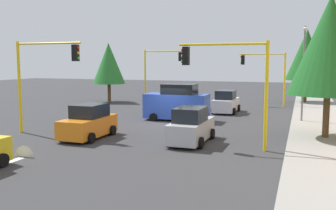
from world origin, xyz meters
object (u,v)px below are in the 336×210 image
object	(u,v)px
traffic_signal_near_left	(230,73)
car_orange	(89,123)
tree_roadside_near	(330,45)
delivery_van_blue	(177,104)
car_white	(226,102)
traffic_signal_far_left	(266,68)
tree_opposite_side	(109,63)
tree_roadside_far	(307,55)
street_lamp_curbside	(304,63)
car_silver	(191,127)
traffic_signal_far_right	(160,65)
traffic_signal_near_right	(43,69)

from	to	relation	value
traffic_signal_near_left	car_orange	xyz separation A→B (m)	(0.09, -8.21, -2.98)
tree_roadside_near	delivery_van_blue	bearing A→B (deg)	-111.28
car_white	tree_roadside_near	bearing A→B (deg)	38.35
car_white	traffic_signal_far_left	bearing A→B (deg)	156.99
tree_opposite_side	car_white	size ratio (longest dim) A/B	1.61
tree_roadside_far	tree_roadside_near	bearing A→B (deg)	2.86
street_lamp_curbside	car_orange	bearing A→B (deg)	-50.45
tree_opposite_side	traffic_signal_near_left	bearing A→B (deg)	42.79
car_white	car_silver	bearing A→B (deg)	2.45
car_orange	car_silver	xyz separation A→B (m)	(-0.76, 6.02, -0.00)
traffic_signal_far_right	street_lamp_curbside	bearing A→B (deg)	55.12
tree_opposite_side	traffic_signal_near_right	bearing A→B (deg)	16.41
tree_roadside_far	car_white	bearing A→B (deg)	-32.27
traffic_signal_far_left	traffic_signal_near_left	size ratio (longest dim) A/B	0.98
traffic_signal_far_right	tree_opposite_side	bearing A→B (deg)	-69.30
delivery_van_blue	car_silver	world-z (taller)	delivery_van_blue
tree_roadside_far	delivery_van_blue	distance (m)	18.90
traffic_signal_near_right	traffic_signal_far_right	bearing A→B (deg)	-179.98
traffic_signal_near_right	street_lamp_curbside	size ratio (longest dim) A/B	0.81
traffic_signal_far_right	car_white	world-z (taller)	traffic_signal_far_right
traffic_signal_near_left	car_white	size ratio (longest dim) A/B	1.36
traffic_signal_near_left	car_orange	size ratio (longest dim) A/B	1.37
traffic_signal_near_right	tree_roadside_near	bearing A→B (deg)	103.87
traffic_signal_far_left	tree_roadside_near	world-z (taller)	tree_roadside_near
tree_roadside_near	delivery_van_blue	distance (m)	11.75
traffic_signal_far_left	tree_roadside_far	xyz separation A→B (m)	(-4.00, 3.85, 1.37)
traffic_signal_near_right	tree_roadside_near	xyz separation A→B (m)	(-4.00, 16.20, 1.33)
traffic_signal_far_right	traffic_signal_far_left	distance (m)	11.36
traffic_signal_far_left	tree_opposite_side	world-z (taller)	tree_opposite_side
tree_roadside_far	traffic_signal_far_right	bearing A→B (deg)	-75.26
tree_roadside_near	tree_opposite_side	size ratio (longest dim) A/B	1.25
traffic_signal_near_left	tree_opposite_side	world-z (taller)	tree_opposite_side
traffic_signal_far_left	tree_roadside_far	size ratio (longest dim) A/B	0.68
tree_roadside_far	tree_opposite_side	size ratio (longest dim) A/B	1.21
traffic_signal_near_right	delivery_van_blue	distance (m)	10.33
street_lamp_curbside	tree_roadside_near	size ratio (longest dim) A/B	0.86
traffic_signal_far_left	tree_roadside_near	size ratio (longest dim) A/B	0.66
tree_roadside_far	tree_opposite_side	xyz separation A→B (m)	(6.00, -20.50, -0.92)
traffic_signal_near_left	traffic_signal_near_right	size ratio (longest dim) A/B	0.96
traffic_signal_far_right	traffic_signal_far_left	bearing A→B (deg)	90.00
traffic_signal_near_right	car_silver	bearing A→B (deg)	94.19
car_orange	traffic_signal_far_right	bearing A→B (deg)	-171.05
traffic_signal_far_left	tree_opposite_side	distance (m)	16.77
traffic_signal_near_right	tree_roadside_near	world-z (taller)	tree_roadside_near
traffic_signal_near_left	delivery_van_blue	size ratio (longest dim) A/B	1.14
traffic_signal_near_right	tree_roadside_near	distance (m)	16.74
tree_roadside_far	tree_opposite_side	world-z (taller)	tree_roadside_far
traffic_signal_far_left	traffic_signal_near_right	xyz separation A→B (m)	(20.00, -11.35, 0.21)
traffic_signal_far_right	tree_roadside_near	world-z (taller)	tree_roadside_near
traffic_signal_near_left	car_orange	world-z (taller)	traffic_signal_near_left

